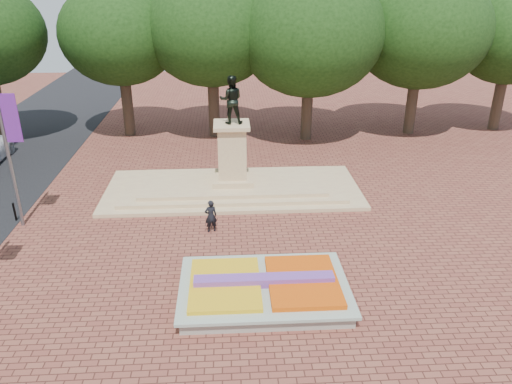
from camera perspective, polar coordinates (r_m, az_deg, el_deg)
ground at (r=20.80m, az=-2.27°, el=-8.77°), size 90.00×90.00×0.00m
flower_bed at (r=18.96m, az=1.01°, el=-10.97°), size 6.30×4.30×0.91m
monument at (r=27.53m, az=-2.69°, el=1.81°), size 14.00×6.00×6.40m
tree_row_back at (r=35.89m, az=0.74°, el=16.61°), size 44.80×8.80×10.43m
pedestrian at (r=23.31m, az=-5.18°, el=-2.76°), size 0.67×0.53×1.60m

